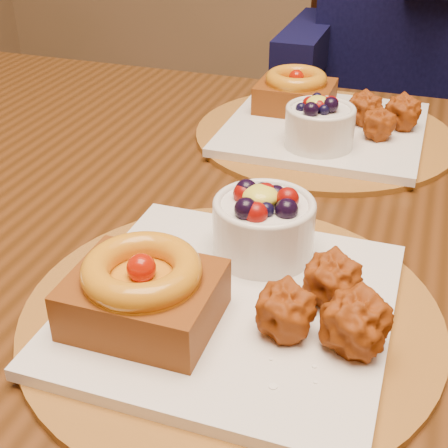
{
  "coord_description": "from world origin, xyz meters",
  "views": [
    {
      "loc": [
        0.1,
        -0.55,
        1.12
      ],
      "look_at": [
        -0.06,
        -0.07,
        0.82
      ],
      "focal_mm": 50.0,
      "sensor_mm": 36.0,
      "label": 1
    }
  ],
  "objects": [
    {
      "name": "place_setting_near",
      "position": [
        -0.04,
        -0.12,
        0.78
      ],
      "size": [
        0.38,
        0.38,
        0.09
      ],
      "color": "brown",
      "rests_on": "dining_table"
    },
    {
      "name": "place_setting_far",
      "position": [
        -0.04,
        0.31,
        0.78
      ],
      "size": [
        0.38,
        0.38,
        0.09
      ],
      "color": "brown",
      "rests_on": "dining_table"
    },
    {
      "name": "dining_table",
      "position": [
        -0.04,
        0.1,
        0.68
      ],
      "size": [
        1.6,
        0.9,
        0.76
      ],
      "color": "#381E0A",
      "rests_on": "ground"
    },
    {
      "name": "chair_far",
      "position": [
        0.05,
        0.83,
        0.49
      ],
      "size": [
        0.52,
        0.52,
        0.89
      ],
      "rotation": [
        0.0,
        0.0,
        0.23
      ],
      "color": "black",
      "rests_on": "ground"
    }
  ]
}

